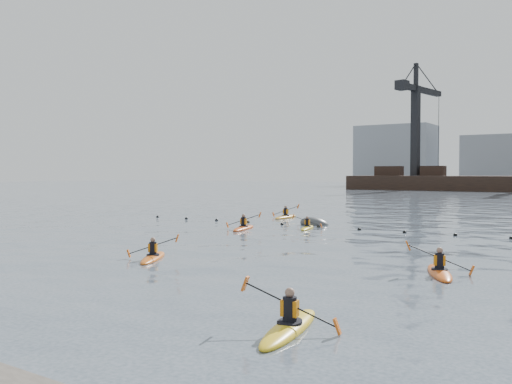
# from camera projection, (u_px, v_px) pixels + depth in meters

# --- Properties ---
(ground) EXTENTS (400.00, 400.00, 0.00)m
(ground) POSITION_uv_depth(u_px,v_px,m) (55.00, 290.00, 17.06)
(ground) COLOR #33424B
(ground) RESTS_ON ground
(float_line) EXTENTS (33.24, 0.73, 0.24)m
(float_line) POSITION_uv_depth(u_px,v_px,m) (340.00, 228.00, 36.17)
(float_line) COLOR black
(float_line) RESTS_ON ground
(kayaker_0) EXTENTS (2.23, 3.21, 1.21)m
(kayaker_0) POSITION_uv_depth(u_px,v_px,m) (153.00, 257.00, 23.27)
(kayaker_0) COLOR #D15A13
(kayaker_0) RESTS_ON ground
(kayaker_1) EXTENTS (2.44, 3.64, 1.34)m
(kayaker_1) POSITION_uv_depth(u_px,v_px,m) (290.00, 326.00, 12.72)
(kayaker_1) COLOR yellow
(kayaker_1) RESTS_ON ground
(kayaker_2) EXTENTS (2.40, 3.62, 1.30)m
(kayaker_2) POSITION_uv_depth(u_px,v_px,m) (244.00, 228.00, 35.64)
(kayaker_2) COLOR #CE4A13
(kayaker_2) RESTS_ON ground
(kayaker_3) EXTENTS (2.00, 3.03, 1.07)m
(kayaker_3) POSITION_uv_depth(u_px,v_px,m) (307.00, 227.00, 35.96)
(kayaker_3) COLOR gold
(kayaker_3) RESTS_ON ground
(kayaker_4) EXTENTS (2.30, 3.51, 1.34)m
(kayaker_4) POSITION_uv_depth(u_px,v_px,m) (439.00, 271.00, 19.76)
(kayaker_4) COLOR #D85314
(kayaker_4) RESTS_ON ground
(kayaker_5) EXTENTS (2.46, 3.62, 1.31)m
(kayaker_5) POSITION_uv_depth(u_px,v_px,m) (286.00, 216.00, 44.73)
(kayaker_5) COLOR orange
(kayaker_5) RESTS_ON ground
(mooring_buoy) EXTENTS (2.63, 2.25, 1.49)m
(mooring_buoy) POSITION_uv_depth(u_px,v_px,m) (315.00, 225.00, 38.65)
(mooring_buoy) COLOR #393C3E
(mooring_buoy) RESTS_ON ground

